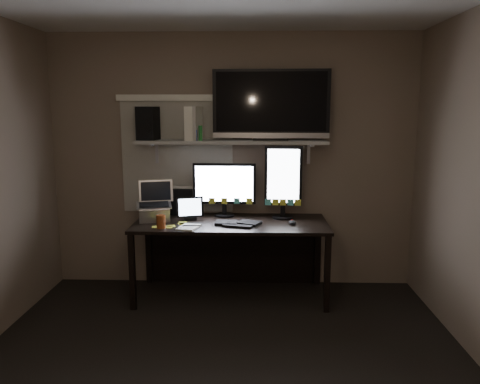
{
  "coord_description": "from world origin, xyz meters",
  "views": [
    {
      "loc": [
        0.22,
        -2.83,
        1.78
      ],
      "look_at": [
        0.09,
        1.25,
        1.05
      ],
      "focal_mm": 35.0,
      "sensor_mm": 36.0,
      "label": 1
    }
  ],
  "objects_px": {
    "speaker": "(148,123)",
    "keyboard": "(238,223)",
    "laptop": "(154,202)",
    "game_console": "(194,123)",
    "tv": "(271,105)",
    "cup": "(161,222)",
    "mouse": "(292,222)",
    "tablet": "(190,208)",
    "desk": "(232,237)",
    "monitor_portrait": "(283,182)",
    "monitor_landscape": "(224,189)"
  },
  "relations": [
    {
      "from": "tablet",
      "to": "speaker",
      "type": "xyz_separation_m",
      "value": [
        -0.41,
        0.15,
        0.8
      ]
    },
    {
      "from": "monitor_portrait",
      "to": "tv",
      "type": "bearing_deg",
      "value": 155.19
    },
    {
      "from": "laptop",
      "to": "cup",
      "type": "bearing_deg",
      "value": -81.36
    },
    {
      "from": "laptop",
      "to": "desk",
      "type": "bearing_deg",
      "value": -7.83
    },
    {
      "from": "tablet",
      "to": "game_console",
      "type": "relative_size",
      "value": 0.81
    },
    {
      "from": "tv",
      "to": "game_console",
      "type": "xyz_separation_m",
      "value": [
        -0.73,
        -0.06,
        -0.17
      ]
    },
    {
      "from": "desk",
      "to": "tablet",
      "type": "bearing_deg",
      "value": -172.56
    },
    {
      "from": "monitor_portrait",
      "to": "speaker",
      "type": "xyz_separation_m",
      "value": [
        -1.29,
        0.04,
        0.55
      ]
    },
    {
      "from": "monitor_portrait",
      "to": "keyboard",
      "type": "height_order",
      "value": "monitor_portrait"
    },
    {
      "from": "desk",
      "to": "monitor_portrait",
      "type": "height_order",
      "value": "monitor_portrait"
    },
    {
      "from": "game_console",
      "to": "monitor_landscape",
      "type": "bearing_deg",
      "value": 27.11
    },
    {
      "from": "speaker",
      "to": "tablet",
      "type": "bearing_deg",
      "value": -11.82
    },
    {
      "from": "monitor_landscape",
      "to": "speaker",
      "type": "relative_size",
      "value": 1.95
    },
    {
      "from": "keyboard",
      "to": "mouse",
      "type": "relative_size",
      "value": 4.19
    },
    {
      "from": "monitor_portrait",
      "to": "game_console",
      "type": "bearing_deg",
      "value": -177.18
    },
    {
      "from": "keyboard",
      "to": "cup",
      "type": "relative_size",
      "value": 3.51
    },
    {
      "from": "laptop",
      "to": "speaker",
      "type": "relative_size",
      "value": 1.15
    },
    {
      "from": "tablet",
      "to": "laptop",
      "type": "xyz_separation_m",
      "value": [
        -0.34,
        -0.03,
        0.07
      ]
    },
    {
      "from": "monitor_portrait",
      "to": "laptop",
      "type": "xyz_separation_m",
      "value": [
        -1.22,
        -0.13,
        -0.18
      ]
    },
    {
      "from": "desk",
      "to": "monitor_landscape",
      "type": "height_order",
      "value": "monitor_landscape"
    },
    {
      "from": "tv",
      "to": "mouse",
      "type": "bearing_deg",
      "value": -56.23
    },
    {
      "from": "monitor_portrait",
      "to": "tablet",
      "type": "distance_m",
      "value": 0.92
    },
    {
      "from": "keyboard",
      "to": "game_console",
      "type": "xyz_separation_m",
      "value": [
        -0.42,
        0.27,
        0.89
      ]
    },
    {
      "from": "cup",
      "to": "tv",
      "type": "xyz_separation_m",
      "value": [
        0.98,
        0.49,
        1.02
      ]
    },
    {
      "from": "monitor_portrait",
      "to": "keyboard",
      "type": "distance_m",
      "value": 0.61
    },
    {
      "from": "desk",
      "to": "tablet",
      "type": "distance_m",
      "value": 0.49
    },
    {
      "from": "tv",
      "to": "keyboard",
      "type": "bearing_deg",
      "value": -131.0
    },
    {
      "from": "monitor_portrait",
      "to": "keyboard",
      "type": "bearing_deg",
      "value": -145.26
    },
    {
      "from": "desk",
      "to": "mouse",
      "type": "xyz_separation_m",
      "value": [
        0.57,
        -0.2,
        0.19
      ]
    },
    {
      "from": "desk",
      "to": "laptop",
      "type": "distance_m",
      "value": 0.82
    },
    {
      "from": "desk",
      "to": "tablet",
      "type": "height_order",
      "value": "tablet"
    },
    {
      "from": "tv",
      "to": "laptop",
      "type": "bearing_deg",
      "value": -167.78
    },
    {
      "from": "cup",
      "to": "tablet",
      "type": "bearing_deg",
      "value": 55.79
    },
    {
      "from": "monitor_portrait",
      "to": "cup",
      "type": "bearing_deg",
      "value": -155.78
    },
    {
      "from": "monitor_landscape",
      "to": "cup",
      "type": "distance_m",
      "value": 0.75
    },
    {
      "from": "cup",
      "to": "laptop",
      "type": "bearing_deg",
      "value": 112.88
    },
    {
      "from": "laptop",
      "to": "game_console",
      "type": "xyz_separation_m",
      "value": [
        0.37,
        0.14,
        0.73
      ]
    },
    {
      "from": "game_console",
      "to": "cup",
      "type": "bearing_deg",
      "value": -105.34
    },
    {
      "from": "speaker",
      "to": "keyboard",
      "type": "bearing_deg",
      "value": -11.59
    },
    {
      "from": "game_console",
      "to": "mouse",
      "type": "bearing_deg",
      "value": -0.53
    },
    {
      "from": "tv",
      "to": "speaker",
      "type": "xyz_separation_m",
      "value": [
        -1.17,
        -0.02,
        -0.17
      ]
    },
    {
      "from": "keyboard",
      "to": "tv",
      "type": "distance_m",
      "value": 1.16
    },
    {
      "from": "desk",
      "to": "monitor_portrait",
      "type": "distance_m",
      "value": 0.73
    },
    {
      "from": "monitor_landscape",
      "to": "monitor_portrait",
      "type": "xyz_separation_m",
      "value": [
        0.57,
        -0.07,
        0.09
      ]
    },
    {
      "from": "monitor_portrait",
      "to": "tv",
      "type": "distance_m",
      "value": 0.74
    },
    {
      "from": "tablet",
      "to": "cup",
      "type": "xyz_separation_m",
      "value": [
        -0.22,
        -0.32,
        -0.05
      ]
    },
    {
      "from": "keyboard",
      "to": "monitor_landscape",
      "type": "bearing_deg",
      "value": 128.68
    },
    {
      "from": "cup",
      "to": "game_console",
      "type": "height_order",
      "value": "game_console"
    },
    {
      "from": "tablet",
      "to": "speaker",
      "type": "bearing_deg",
      "value": 144.16
    },
    {
      "from": "tablet",
      "to": "game_console",
      "type": "xyz_separation_m",
      "value": [
        0.03,
        0.11,
        0.8
      ]
    }
  ]
}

